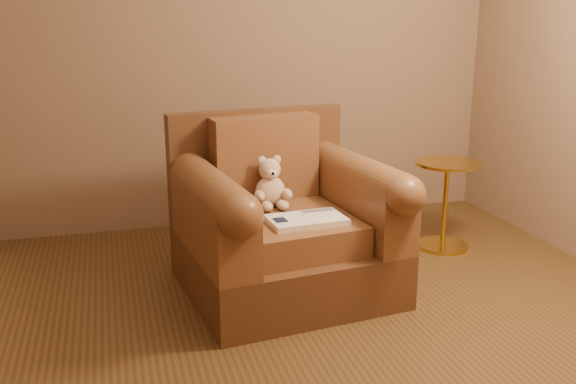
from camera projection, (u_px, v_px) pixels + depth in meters
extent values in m
plane|color=brown|center=(318.00, 341.00, 3.17)|extent=(4.00, 4.00, 0.00)
cube|color=#80644F|center=(234.00, 44.00, 4.66)|extent=(4.00, 0.02, 2.70)
cube|color=#53311B|center=(285.00, 265.00, 3.72)|extent=(1.23, 1.18, 0.31)
cube|color=#53311B|center=(256.00, 164.00, 4.00)|extent=(1.11, 0.24, 0.69)
cube|color=brown|center=(289.00, 229.00, 3.61)|extent=(0.73, 0.85, 0.17)
cube|color=brown|center=(264.00, 158.00, 3.86)|extent=(0.66, 0.25, 0.50)
cube|color=brown|center=(213.00, 223.00, 3.42)|extent=(0.33, 0.96, 0.35)
cube|color=brown|center=(359.00, 204.00, 3.75)|extent=(0.33, 0.96, 0.35)
cylinder|color=brown|center=(212.00, 191.00, 3.37)|extent=(0.33, 0.96, 0.22)
cylinder|color=brown|center=(360.00, 175.00, 3.70)|extent=(0.33, 0.96, 0.22)
ellipsoid|color=#D3AF94|center=(270.00, 191.00, 3.74)|extent=(0.18, 0.16, 0.18)
sphere|color=#D3AF94|center=(270.00, 169.00, 3.71)|extent=(0.13, 0.13, 0.13)
ellipsoid|color=#D3AF94|center=(262.00, 161.00, 3.69)|extent=(0.05, 0.03, 0.05)
ellipsoid|color=#D3AF94|center=(277.00, 160.00, 3.72)|extent=(0.05, 0.03, 0.05)
ellipsoid|color=beige|center=(272.00, 174.00, 3.66)|extent=(0.06, 0.04, 0.05)
sphere|color=black|center=(273.00, 174.00, 3.64)|extent=(0.02, 0.02, 0.02)
ellipsoid|color=#D3AF94|center=(259.00, 196.00, 3.65)|extent=(0.06, 0.11, 0.06)
ellipsoid|color=#D3AF94|center=(287.00, 194.00, 3.69)|extent=(0.06, 0.11, 0.06)
ellipsoid|color=#D3AF94|center=(267.00, 206.00, 3.64)|extent=(0.07, 0.11, 0.06)
ellipsoid|color=#D3AF94|center=(283.00, 205.00, 3.66)|extent=(0.07, 0.11, 0.06)
cube|color=beige|center=(306.00, 220.00, 3.45)|extent=(0.43, 0.28, 0.03)
cube|color=white|center=(288.00, 219.00, 3.41)|extent=(0.22, 0.26, 0.00)
cube|color=white|center=(324.00, 215.00, 3.47)|extent=(0.22, 0.26, 0.00)
cube|color=beige|center=(306.00, 217.00, 3.44)|extent=(0.03, 0.25, 0.00)
cube|color=#0F1638|center=(280.00, 220.00, 3.39)|extent=(0.07, 0.09, 0.00)
cube|color=slate|center=(318.00, 210.00, 3.55)|extent=(0.19, 0.07, 0.00)
cylinder|color=gold|center=(442.00, 245.00, 4.44)|extent=(0.35, 0.35, 0.03)
cylinder|color=gold|center=(445.00, 205.00, 4.36)|extent=(0.03, 0.03, 0.56)
cylinder|color=gold|center=(448.00, 163.00, 4.28)|extent=(0.43, 0.43, 0.02)
cylinder|color=gold|center=(448.00, 165.00, 4.28)|extent=(0.03, 0.03, 0.02)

